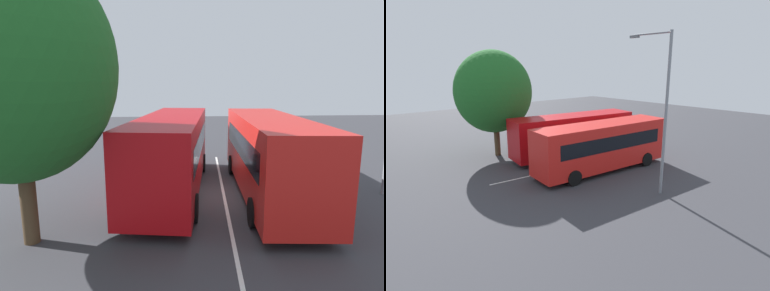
# 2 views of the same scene
# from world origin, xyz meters

# --- Properties ---
(ground_plane) EXTENTS (69.37, 69.37, 0.00)m
(ground_plane) POSITION_xyz_m (0.00, 0.00, 0.00)
(ground_plane) COLOR #38383D
(bus_far_left) EXTENTS (9.98, 3.26, 3.23)m
(bus_far_left) POSITION_xyz_m (-0.06, -1.81, 1.77)
(bus_far_left) COLOR red
(bus_far_left) RESTS_ON ground
(bus_center_left) EXTENTS (10.05, 3.87, 3.23)m
(bus_center_left) POSITION_xyz_m (0.74, 2.08, 1.77)
(bus_center_left) COLOR #B70C11
(bus_center_left) RESTS_ON ground
(pedestrian) EXTENTS (0.45, 0.45, 1.78)m
(pedestrian) POSITION_xyz_m (7.10, 2.76, 1.05)
(pedestrian) COLOR #232833
(pedestrian) RESTS_ON ground
(street_lamp) EXTENTS (0.35, 2.77, 8.61)m
(street_lamp) POSITION_xyz_m (-0.42, -6.39, 4.94)
(street_lamp) COLOR gray
(street_lamp) RESTS_ON ground
(depot_tree) EXTENTS (5.86, 5.28, 8.03)m
(depot_tree) POSITION_xyz_m (-3.61, 6.24, 4.94)
(depot_tree) COLOR #4C3823
(depot_tree) RESTS_ON ground
(lane_stripe_outer_left) EXTENTS (14.10, 1.67, 0.01)m
(lane_stripe_outer_left) POSITION_xyz_m (0.00, 0.00, 0.00)
(lane_stripe_outer_left) COLOR silver
(lane_stripe_outer_left) RESTS_ON ground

